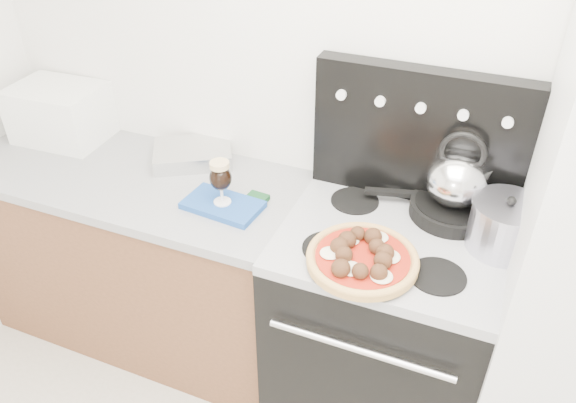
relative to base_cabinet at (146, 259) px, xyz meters
The scene contains 15 objects.
room_shell 1.59m from the base_cabinet, 41.46° to the right, with size 3.52×3.01×2.52m.
base_cabinet is the anchor object (origin of this frame).
countertop 0.45m from the base_cabinet, ahead, with size 1.48×0.63×0.04m, color #96969A.
stove_body 1.11m from the base_cabinet, ahead, with size 0.76×0.65×0.88m, color black.
cooktop 1.20m from the base_cabinet, ahead, with size 0.76×0.65×0.04m, color #ADADB2.
backguard 1.35m from the base_cabinet, 12.75° to the left, with size 0.76×0.08×0.50m, color black.
toaster_oven 0.76m from the base_cabinet, 161.84° to the left, with size 0.39×0.29×0.24m, color white.
foil_sheet 0.57m from the base_cabinet, 43.84° to the left, with size 0.32×0.23×0.06m, color white.
oven_mitt 0.68m from the base_cabinet, ahead, with size 0.29×0.17×0.02m, color #1F4DA1.
beer_glass 0.75m from the base_cabinet, ahead, with size 0.08×0.08×0.18m, color black, non-canonical shape.
pizza_pan 1.18m from the base_cabinet, 11.48° to the right, with size 0.34×0.34×0.01m, color black.
pizza 1.19m from the base_cabinet, 11.48° to the right, with size 0.36×0.36×0.05m, color tan, non-canonical shape.
skillet 1.38m from the base_cabinet, ahead, with size 0.29×0.29×0.05m, color black.
tea_kettle 1.44m from the base_cabinet, ahead, with size 0.22×0.22×0.24m, color silver, non-canonical shape.
stock_pot 1.56m from the base_cabinet, ahead, with size 0.23×0.23×0.17m, color silver.
Camera 1 is at (0.32, -0.36, 2.12)m, focal length 35.00 mm.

